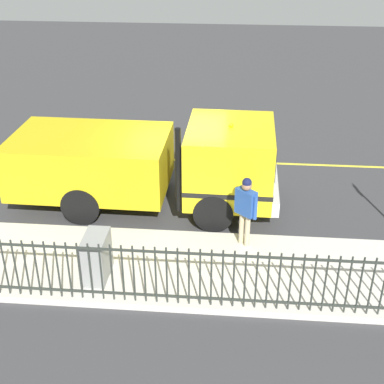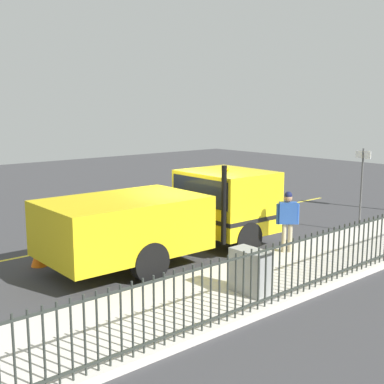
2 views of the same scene
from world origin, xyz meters
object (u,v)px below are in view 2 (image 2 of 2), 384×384
object	(u,v)px
utility_cabinet	(251,271)
street_sign	(362,179)
work_truck	(180,211)
worker_standing	(288,215)
traffic_cone	(39,254)

from	to	relation	value
utility_cabinet	street_sign	bearing A→B (deg)	103.32
work_truck	utility_cabinet	world-z (taller)	work_truck
work_truck	street_sign	world-z (taller)	street_sign
work_truck	street_sign	xyz separation A→B (m)	(1.74, 6.16, 0.49)
worker_standing	utility_cabinet	bearing A→B (deg)	66.22
work_truck	traffic_cone	bearing A→B (deg)	-116.76
traffic_cone	utility_cabinet	bearing A→B (deg)	25.32
traffic_cone	street_sign	bearing A→B (deg)	69.85
work_truck	street_sign	size ratio (longest dim) A/B	2.62
utility_cabinet	traffic_cone	bearing A→B (deg)	-154.68
utility_cabinet	work_truck	bearing A→B (deg)	165.84
traffic_cone	worker_standing	bearing A→B (deg)	55.79
worker_standing	utility_cabinet	xyz separation A→B (m)	(1.44, -3.00, -0.55)
work_truck	worker_standing	bearing A→B (deg)	48.59
work_truck	traffic_cone	size ratio (longest dim) A/B	11.06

